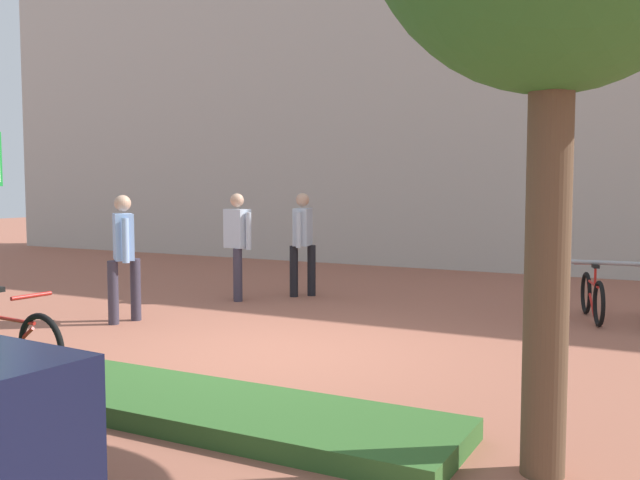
% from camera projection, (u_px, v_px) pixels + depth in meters
% --- Properties ---
extents(ground_plane, '(60.00, 60.00, 0.00)m').
position_uv_depth(ground_plane, '(275.00, 354.00, 7.75)').
color(ground_plane, '#9E5B47').
extents(building_facade, '(28.00, 1.20, 10.00)m').
position_uv_depth(building_facade, '(490.00, 40.00, 15.29)').
color(building_facade, '#B2ADA3').
rests_on(building_facade, ground).
extents(planter_strip, '(7.00, 1.10, 0.16)m').
position_uv_depth(planter_strip, '(77.00, 385.00, 6.28)').
color(planter_strip, '#336028').
rests_on(planter_strip, ground).
extents(bike_at_sign, '(1.68, 0.42, 0.86)m').
position_uv_depth(bike_at_sign, '(9.00, 339.00, 6.89)').
color(bike_at_sign, black).
rests_on(bike_at_sign, ground).
extents(bollard_steel, '(0.16, 0.16, 0.90)m').
position_uv_depth(bollard_steel, '(546.00, 292.00, 9.25)').
color(bollard_steel, '#ADADB2').
rests_on(bollard_steel, ground).
extents(person_casual_tan, '(0.60, 0.33, 1.72)m').
position_uv_depth(person_casual_tan, '(237.00, 239.00, 11.30)').
color(person_casual_tan, '#383342').
rests_on(person_casual_tan, ground).
extents(person_shirt_blue, '(0.35, 0.59, 1.72)m').
position_uv_depth(person_shirt_blue, '(303.00, 238.00, 11.72)').
color(person_shirt_blue, black).
rests_on(person_shirt_blue, ground).
extents(person_shirt_white, '(0.48, 0.49, 1.72)m').
position_uv_depth(person_shirt_white, '(124.00, 250.00, 9.47)').
color(person_shirt_white, '#383342').
rests_on(person_shirt_white, ground).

